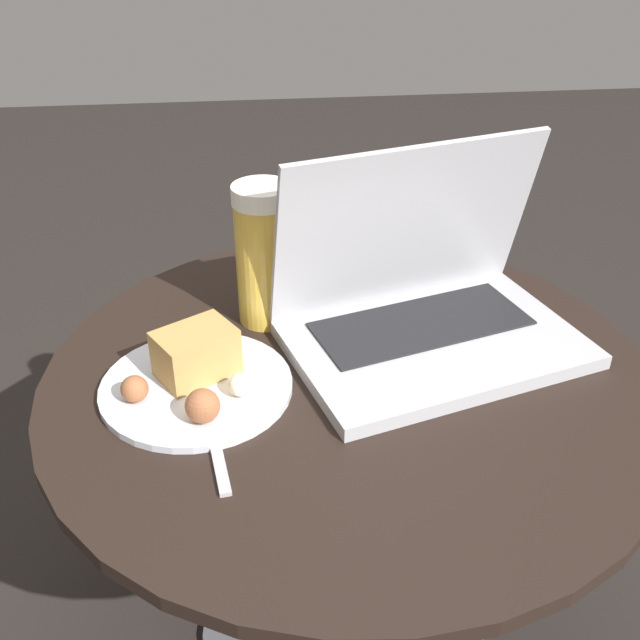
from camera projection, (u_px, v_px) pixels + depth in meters
ground_plane at (343, 628)px, 1.16m from camera, size 6.00×6.00×0.00m
table at (347, 452)px, 0.97m from camera, size 0.74×0.74×0.49m
laptop at (425, 304)px, 0.93m from camera, size 0.40×0.33×0.25m
beer_glass at (264, 255)px, 0.95m from camera, size 0.07×0.07×0.19m
snack_plate at (196, 375)px, 0.86m from camera, size 0.22×0.22×0.07m
fork at (211, 427)px, 0.81m from camera, size 0.04×0.18×0.01m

